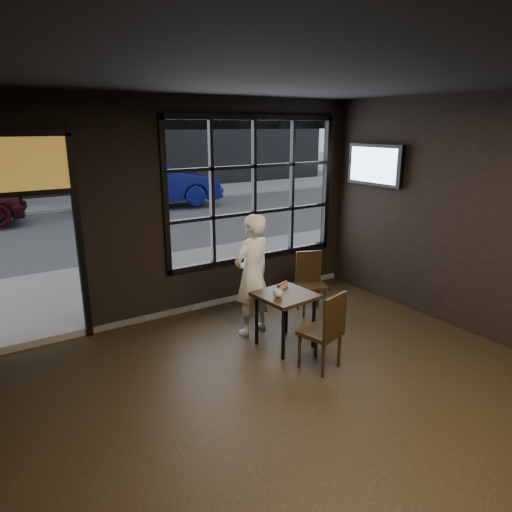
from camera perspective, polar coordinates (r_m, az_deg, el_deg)
floor at (r=4.66m, az=11.35°, el=-21.22°), size 6.00×7.00×0.02m
ceiling at (r=3.75m, az=14.24°, el=22.04°), size 6.00×7.00×0.02m
window_frame at (r=7.29m, az=-0.25°, el=8.27°), size 3.06×0.12×2.28m
stained_transom at (r=6.13m, az=-27.71°, el=10.16°), size 1.20×0.06×0.70m
street_asphalt at (r=26.87m, az=-27.18°, el=8.34°), size 60.00×41.00×0.04m
building_across at (r=26.15m, az=-29.20°, el=24.60°), size 28.00×12.00×15.00m
cafe_table at (r=5.97m, az=3.64°, el=-7.94°), size 0.73×0.73×0.73m
chair_near at (r=5.46m, az=8.04°, el=-9.14°), size 0.51×0.51×0.96m
chair_window at (r=7.00m, az=6.97°, el=-3.44°), size 0.52×0.52×0.93m
man at (r=6.16m, az=-0.48°, el=-2.40°), size 0.69×0.53×1.68m
hotdog at (r=6.03m, az=3.32°, el=-3.71°), size 0.22×0.15×0.06m
cup at (r=5.70m, az=2.75°, el=-4.69°), size 0.14×0.14×0.10m
tv at (r=7.67m, az=14.65°, el=10.96°), size 0.13×1.11×0.65m
navy_car at (r=16.22m, az=-12.93°, el=8.87°), size 4.85×2.32×1.53m
tree_left at (r=17.37m, az=-28.56°, el=14.09°), size 2.29×2.29×3.91m
tree_right at (r=18.70m, az=-16.27°, el=15.65°), size 2.37×2.37×4.05m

